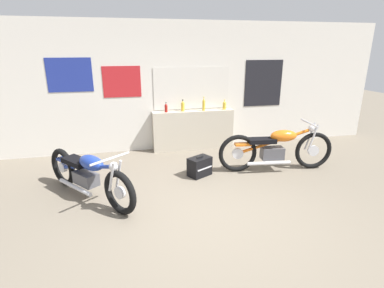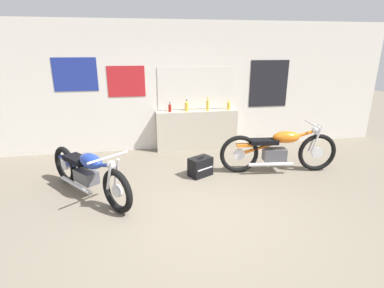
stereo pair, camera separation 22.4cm
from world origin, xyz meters
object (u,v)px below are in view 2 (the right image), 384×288
object	(u,v)px
motorcycle_orange	(279,149)
motorcycle_blue	(88,172)
bottle_center	(208,105)
bottle_right_center	(229,105)
bottle_left_center	(187,106)
hard_case_black	(200,167)
bottle_leftmost	(170,108)

from	to	relation	value
motorcycle_orange	motorcycle_blue	size ratio (longest dim) A/B	1.27
bottle_center	bottle_right_center	distance (m)	0.50
bottle_left_center	hard_case_black	world-z (taller)	bottle_left_center
bottle_center	bottle_right_center	bearing A→B (deg)	3.37
motorcycle_blue	hard_case_black	bearing A→B (deg)	13.74
bottle_left_center	bottle_right_center	distance (m)	0.96
bottle_left_center	hard_case_black	xyz separation A→B (m)	(0.01, -1.52, -0.83)
bottle_leftmost	bottle_right_center	xyz separation A→B (m)	(1.34, 0.02, 0.00)
bottle_leftmost	motorcycle_blue	size ratio (longest dim) A/B	0.12
hard_case_black	bottle_leftmost	bearing A→B (deg)	104.45
bottle_leftmost	bottle_center	distance (m)	0.84
bottle_center	motorcycle_blue	bearing A→B (deg)	-140.24
motorcycle_orange	hard_case_black	bearing A→B (deg)	177.59
bottle_left_center	motorcycle_blue	world-z (taller)	bottle_left_center
bottle_leftmost	motorcycle_orange	distance (m)	2.48
motorcycle_orange	motorcycle_blue	xyz separation A→B (m)	(-3.34, -0.40, -0.04)
bottle_right_center	bottle_center	bearing A→B (deg)	-176.63
bottle_center	bottle_right_center	world-z (taller)	bottle_center
bottle_leftmost	bottle_center	bearing A→B (deg)	-0.85
motorcycle_orange	hard_case_black	world-z (taller)	motorcycle_orange
bottle_leftmost	motorcycle_blue	bearing A→B (deg)	-127.32
hard_case_black	bottle_left_center	bearing A→B (deg)	90.39
bottle_left_center	motorcycle_blue	bearing A→B (deg)	-133.31
bottle_left_center	bottle_right_center	size ratio (longest dim) A/B	1.16
bottle_left_center	hard_case_black	distance (m)	1.73
bottle_center	hard_case_black	size ratio (longest dim) A/B	0.64
bottle_center	hard_case_black	world-z (taller)	bottle_center
bottle_left_center	bottle_right_center	world-z (taller)	bottle_left_center
motorcycle_orange	hard_case_black	distance (m)	1.49
bottle_right_center	motorcycle_blue	world-z (taller)	bottle_right_center
bottle_left_center	motorcycle_orange	world-z (taller)	bottle_left_center
bottle_right_center	motorcycle_blue	xyz separation A→B (m)	(-2.83, -1.97, -0.59)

